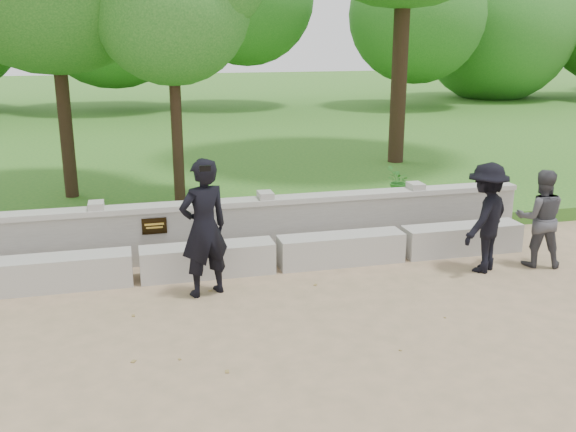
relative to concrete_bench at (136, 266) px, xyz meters
name	(u,v)px	position (x,y,z in m)	size (l,w,h in m)	color
ground	(141,342)	(0.00, -1.90, -0.22)	(80.00, 80.00, 0.00)	tan
lawn	(127,139)	(0.00, 12.10, -0.10)	(40.00, 22.00, 0.25)	#256220
concrete_bench	(136,266)	(0.00, 0.00, 0.00)	(11.90, 0.45, 0.45)	#B5B2AA
parapet_wall	(134,235)	(0.00, 0.70, 0.24)	(12.50, 0.35, 0.90)	#AAA8A0
man_main	(204,228)	(0.88, -0.69, 0.69)	(0.78, 0.72, 1.83)	black
visitor_left	(540,218)	(5.80, -0.78, 0.50)	(0.86, 0.77, 1.45)	#404045
visitor_mid	(486,218)	(4.90, -0.78, 0.57)	(1.18, 1.09, 1.59)	black
shrub_b	(192,215)	(0.93, 1.40, 0.30)	(0.30, 0.24, 0.54)	#32802B
shrub_c	(398,181)	(5.12, 2.77, 0.31)	(0.51, 0.45, 0.57)	#32802B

